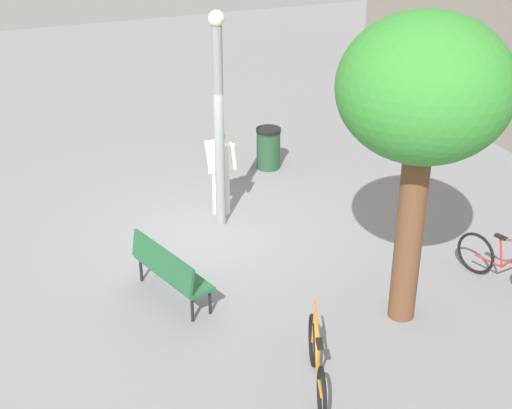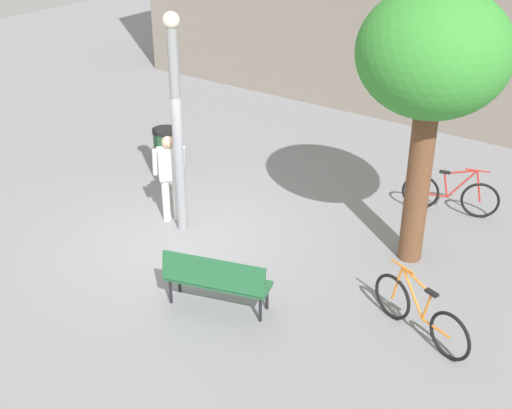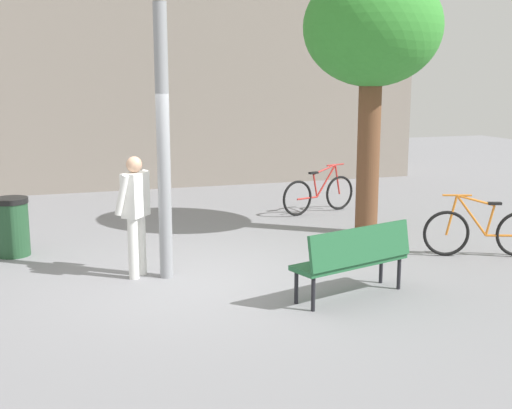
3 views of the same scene
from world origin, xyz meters
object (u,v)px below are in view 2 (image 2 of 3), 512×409
object	(u,v)px
lamppost	(177,118)
trash_bin	(166,148)
plaza_tree	(433,58)
bicycle_orange	(420,314)
park_bench	(216,278)
bicycle_red	(451,195)
person_by_lamppost	(170,173)

from	to	relation	value
lamppost	trash_bin	world-z (taller)	lamppost
plaza_tree	bicycle_orange	xyz separation A→B (m)	(0.98, -1.91, -3.06)
park_bench	bicycle_red	xyz separation A→B (m)	(1.68, 5.00, -0.16)
lamppost	plaza_tree	size ratio (longest dim) A/B	0.87
bicycle_orange	trash_bin	distance (m)	7.21
lamppost	bicycle_red	size ratio (longest dim) A/B	2.24
lamppost	park_bench	xyz separation A→B (m)	(2.06, -1.59, -1.59)
lamppost	bicycle_orange	world-z (taller)	lamppost
park_bench	bicycle_red	world-z (taller)	bicycle_red
bicycle_red	person_by_lamppost	bearing A→B (deg)	-141.56
plaza_tree	bicycle_orange	size ratio (longest dim) A/B	2.64
lamppost	bicycle_orange	bearing A→B (deg)	-5.06
lamppost	plaza_tree	distance (m)	4.30
park_bench	bicycle_red	bearing A→B (deg)	71.44
person_by_lamppost	plaza_tree	xyz separation A→B (m)	(4.19, 1.34, 2.48)
lamppost	trash_bin	distance (m)	3.22
bicycle_red	bicycle_orange	bearing A→B (deg)	-74.67
person_by_lamppost	bicycle_red	xyz separation A→B (m)	(4.12, 3.27, -0.58)
lamppost	person_by_lamppost	xyz separation A→B (m)	(-0.38, 0.14, -1.17)
bicycle_red	bicycle_orange	world-z (taller)	same
bicycle_red	trash_bin	distance (m)	6.01
trash_bin	park_bench	bearing A→B (deg)	-39.69
trash_bin	bicycle_orange	bearing A→B (deg)	-18.24
park_bench	bicycle_orange	size ratio (longest dim) A/B	0.97
park_bench	bicycle_red	distance (m)	5.28
person_by_lamppost	trash_bin	xyz separation A→B (m)	(-1.68, 1.69, -0.51)
person_by_lamppost	park_bench	distance (m)	3.02
bicycle_red	plaza_tree	bearing A→B (deg)	-87.96
person_by_lamppost	trash_bin	bearing A→B (deg)	134.80
plaza_tree	bicycle_red	distance (m)	3.62
bicycle_red	park_bench	bearing A→B (deg)	-108.56
person_by_lamppost	bicycle_orange	xyz separation A→B (m)	(5.17, -0.57, -0.58)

